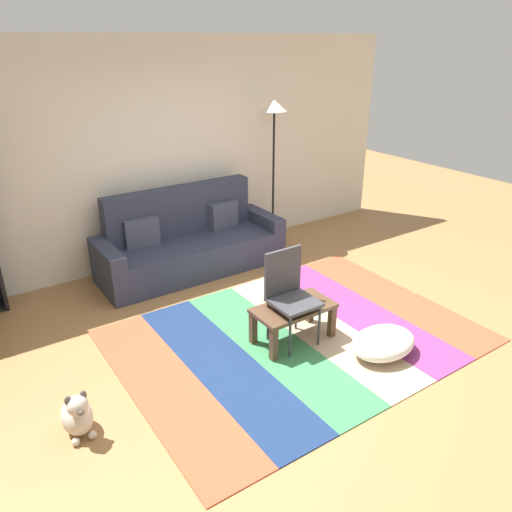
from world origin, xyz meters
name	(u,v)px	position (x,y,z in m)	size (l,w,h in m)	color
ground_plane	(293,343)	(0.00, 0.00, 0.00)	(14.00, 14.00, 0.00)	#9E7042
back_wall	(168,153)	(0.00, 2.55, 1.35)	(6.80, 0.10, 2.70)	silver
rug	(296,336)	(0.09, 0.06, 0.01)	(3.31, 2.42, 0.01)	#C64C2D
couch	(189,243)	(-0.04, 2.02, 0.34)	(2.26, 0.80, 1.00)	#2D3347
coffee_table	(293,313)	(0.03, 0.04, 0.30)	(0.77, 0.41, 0.36)	#513826
pouf	(383,343)	(0.56, -0.61, 0.12)	(0.65, 0.47, 0.23)	white
dog	(77,415)	(-2.01, -0.05, 0.16)	(0.22, 0.35, 0.40)	beige
standing_lamp	(274,126)	(1.31, 2.15, 1.61)	(0.32, 0.32, 1.93)	black
tv_remote	(298,309)	(0.02, -0.03, 0.38)	(0.04, 0.15, 0.02)	black
folding_chair	(289,289)	(0.00, 0.09, 0.53)	(0.40, 0.40, 0.90)	#38383D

